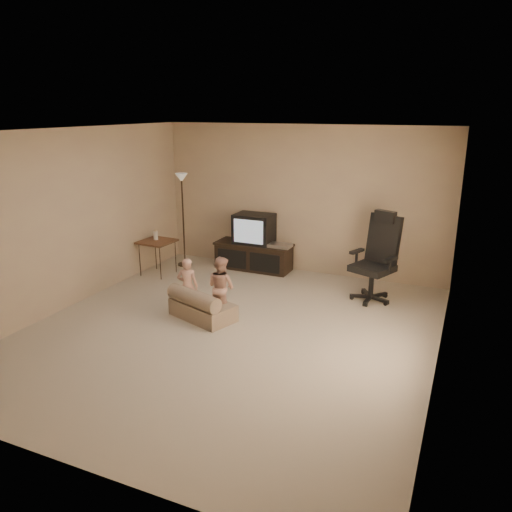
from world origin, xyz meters
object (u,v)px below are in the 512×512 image
Objects in this scene: office_chair at (375,269)px; toddler_right at (221,287)px; tv_stand at (254,247)px; toddler_left at (188,286)px; side_table at (157,242)px; floor_lamp at (182,199)px; child_sofa at (200,307)px.

toddler_right is at bearing -118.37° from office_chair.
toddler_right is (0.44, -2.10, 0.01)m from tv_stand.
side_table is at bearing -57.67° from toddler_left.
toddler_left is 0.47m from toddler_right.
toddler_right is at bearing -46.84° from floor_lamp.
toddler_right reaches higher than side_table.
side_table is at bearing -103.78° from floor_lamp.
tv_stand reaches higher than toddler_left.
office_chair is at bearing 4.84° from side_table.
office_chair is at bearing -5.13° from floor_lamp.
toddler_right is at bearing -32.64° from side_table.
child_sofa is (1.46, -1.99, -1.04)m from floor_lamp.
toddler_left is at bearing -57.31° from floor_lamp.
side_table is 0.90m from floor_lamp.
floor_lamp is (-1.24, -0.30, 0.80)m from tv_stand.
toddler_left is (-0.02, -2.21, -0.01)m from tv_stand.
child_sofa is (1.61, -1.37, -0.40)m from side_table.
floor_lamp is at bearing -166.03° from tv_stand.
tv_stand is 1.05× the size of office_chair.
floor_lamp is at bearing 145.70° from child_sofa.
side_table is 0.99× the size of toddler_left.
floor_lamp is 2.41m from toddler_left.
side_table is at bearing -146.24° from tv_stand.
floor_lamp reaches higher than office_chair.
toddler_left is at bearing -122.53° from office_chair.
toddler_left is (-2.25, -1.60, -0.07)m from office_chair.
side_table is 2.15m from child_sofa.
floor_lamp is 2.58m from toddler_right.
toddler_right reaches higher than child_sofa.
office_chair is 2.63m from child_sofa.
floor_lamp is at bearing 76.22° from side_table.
child_sofa is 1.24× the size of toddler_left.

